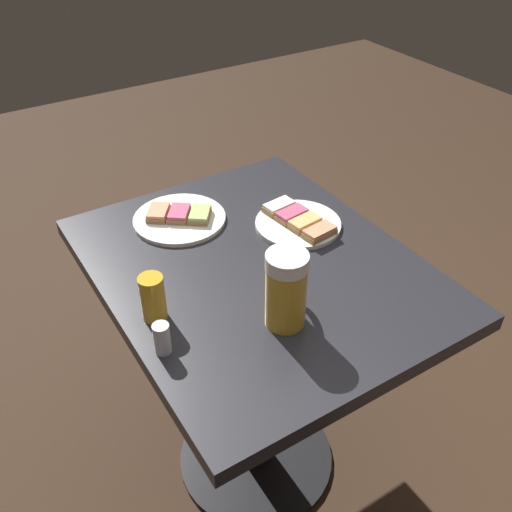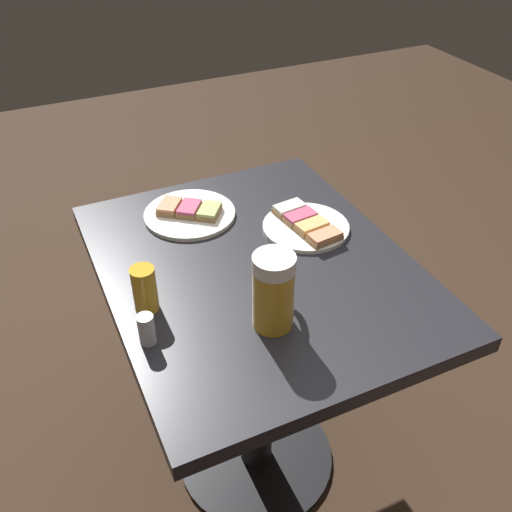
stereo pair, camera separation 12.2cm
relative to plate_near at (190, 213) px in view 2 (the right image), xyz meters
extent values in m
plane|color=#382619|center=(0.07, -0.24, -0.73)|extent=(6.00, 6.00, 0.00)
cylinder|color=black|center=(0.07, -0.24, -0.72)|extent=(0.44, 0.44, 0.01)
cylinder|color=black|center=(0.07, -0.24, -0.37)|extent=(0.09, 0.09, 0.68)
cube|color=#232328|center=(0.07, -0.24, -0.03)|extent=(0.64, 0.79, 0.04)
cylinder|color=white|center=(0.00, 0.00, 0.00)|extent=(0.22, 0.22, 0.01)
cube|color=#9E7547|center=(0.04, -0.03, 0.01)|extent=(0.08, 0.08, 0.01)
cube|color=#ADC66B|center=(0.04, -0.03, 0.02)|extent=(0.08, 0.08, 0.01)
cube|color=#9E7547|center=(0.00, 0.00, 0.01)|extent=(0.08, 0.08, 0.01)
cube|color=#BC4C70|center=(0.00, 0.00, 0.02)|extent=(0.08, 0.08, 0.01)
cube|color=#9E7547|center=(-0.04, 0.03, 0.01)|extent=(0.08, 0.08, 0.01)
cube|color=#EA8E66|center=(-0.04, 0.03, 0.02)|extent=(0.08, 0.08, 0.01)
cylinder|color=white|center=(0.23, -0.17, 0.00)|extent=(0.20, 0.20, 0.01)
cube|color=#9E7547|center=(0.24, -0.24, 0.01)|extent=(0.08, 0.05, 0.01)
cube|color=#EA8E66|center=(0.24, -0.24, 0.02)|extent=(0.08, 0.05, 0.01)
cube|color=#9E7547|center=(0.23, -0.19, 0.01)|extent=(0.08, 0.05, 0.01)
cube|color=#E5B266|center=(0.23, -0.19, 0.02)|extent=(0.08, 0.05, 0.01)
cube|color=#9E7547|center=(0.23, -0.15, 0.01)|extent=(0.08, 0.05, 0.01)
cube|color=#BC4C70|center=(0.23, -0.15, 0.02)|extent=(0.08, 0.05, 0.01)
cube|color=#9E7547|center=(0.22, -0.10, 0.01)|extent=(0.08, 0.05, 0.01)
cube|color=white|center=(0.22, -0.10, 0.02)|extent=(0.08, 0.05, 0.01)
cylinder|color=gold|center=(0.02, -0.42, 0.06)|extent=(0.08, 0.08, 0.13)
cylinder|color=white|center=(0.02, -0.42, 0.14)|extent=(0.08, 0.08, 0.03)
torus|color=silver|center=(0.05, -0.38, 0.06)|extent=(0.07, 0.08, 0.09)
cylinder|color=gold|center=(-0.19, -0.28, 0.04)|extent=(0.05, 0.05, 0.10)
cylinder|color=silver|center=(-0.21, -0.37, 0.02)|extent=(0.03, 0.03, 0.06)
camera|label=1|loc=(-0.45, -1.07, 0.75)|focal=39.92mm
camera|label=2|loc=(-0.34, -1.13, 0.75)|focal=39.92mm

